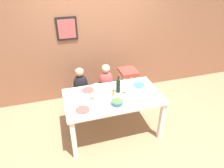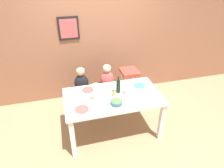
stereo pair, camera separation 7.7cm
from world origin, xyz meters
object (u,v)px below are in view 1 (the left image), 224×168
person_child_center (106,76)px  salad_bowl_large (117,102)px  chair_far_left (82,94)px  dinner_plate_front_left (83,110)px  chair_right_highchair (128,78)px  person_child_left (80,80)px  wine_bottle (118,86)px  dinner_plate_back_left (88,90)px  dinner_plate_back_right (139,85)px  wine_glass_near (127,87)px  chair_far_center (106,90)px  paper_towel_roll (97,93)px

person_child_center → salad_bowl_large: size_ratio=2.62×
chair_far_left → dinner_plate_front_left: size_ratio=2.23×
chair_right_highchair → person_child_left: (-0.93, 0.00, 0.10)m
person_child_left → salad_bowl_large: 1.02m
chair_right_highchair → person_child_left: size_ratio=1.61×
chair_right_highchair → person_child_left: 0.94m
wine_bottle → chair_right_highchair: bearing=56.9°
dinner_plate_back_left → dinner_plate_back_right: bearing=-6.1°
person_child_center → dinner_plate_back_left: 0.62m
chair_right_highchair → dinner_plate_back_right: (-0.01, -0.54, 0.15)m
wine_bottle → wine_glass_near: size_ratio=1.61×
chair_far_left → wine_glass_near: wine_glass_near is taller
chair_far_center → dinner_plate_back_left: bearing=-134.0°
chair_far_center → person_child_center: (0.00, 0.00, 0.30)m
wine_bottle → dinner_plate_back_left: size_ratio=1.40×
paper_towel_roll → dinner_plate_back_right: 0.83m
paper_towel_roll → wine_glass_near: 0.49m
wine_bottle → wine_glass_near: (0.11, -0.09, 0.02)m
person_child_center → wine_glass_near: person_child_center is taller
salad_bowl_large → dinner_plate_back_right: (0.52, 0.40, -0.03)m
chair_right_highchair → salad_bowl_large: size_ratio=4.21×
chair_far_center → chair_right_highchair: 0.49m
wine_bottle → salad_bowl_large: wine_bottle is taller
chair_far_center → salad_bowl_large: 1.01m
paper_towel_roll → dinner_plate_front_left: 0.33m
salad_bowl_large → dinner_plate_front_left: salad_bowl_large is taller
chair_right_highchair → wine_glass_near: 0.82m
salad_bowl_large → dinner_plate_back_right: 0.66m
chair_far_left → wine_glass_near: bearing=-48.8°
dinner_plate_back_left → dinner_plate_front_left: bearing=-109.0°
chair_far_center → dinner_plate_back_right: (0.44, -0.54, 0.35)m
person_child_center → paper_towel_roll: paper_towel_roll is taller
chair_far_left → person_child_center: 0.57m
chair_far_center → person_child_center: person_child_center is taller
salad_bowl_large → person_child_center: bearing=84.8°
chair_far_center → wine_glass_near: 0.87m
salad_bowl_large → chair_far_center: bearing=84.8°
chair_far_left → person_child_left: (-0.00, 0.00, 0.30)m
wine_bottle → dinner_plate_back_left: bearing=157.6°
dinner_plate_back_left → dinner_plate_back_right: (0.87, -0.09, 0.00)m
chair_far_left → wine_bottle: (0.52, -0.63, 0.45)m
chair_far_left → chair_far_center: size_ratio=1.00×
chair_far_left → person_child_left: person_child_left is taller
chair_far_left → chair_far_center: (0.49, 0.00, 0.00)m
chair_far_center → wine_glass_near: (0.14, -0.72, 0.47)m
person_child_left → paper_towel_roll: 0.80m
wine_glass_near → person_child_center: bearing=101.1°
chair_far_left → dinner_plate_back_right: size_ratio=2.23×
wine_glass_near → dinner_plate_front_left: bearing=-163.7°
person_child_left → person_child_center: bearing=0.0°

